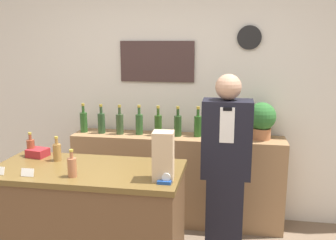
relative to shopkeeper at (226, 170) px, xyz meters
name	(u,v)px	position (x,y,z in m)	size (l,w,h in m)	color
back_wall	(169,91)	(-0.63, 0.84, 0.55)	(5.20, 0.09, 2.70)	silver
back_shelf	(177,179)	(-0.50, 0.59, -0.34)	(2.15, 0.37, 0.93)	#9E754C
display_counter	(90,230)	(-0.99, -0.61, -0.32)	(1.39, 0.65, 0.97)	brown
shopkeeper	(226,170)	(0.00, 0.00, 0.00)	(0.41, 0.26, 1.62)	black
potted_plant	(262,119)	(0.33, 0.62, 0.32)	(0.28, 0.28, 0.36)	#B27047
paper_bag	(163,156)	(-0.40, -0.73, 0.33)	(0.14, 0.13, 0.33)	tan
tape_dispenser	(165,180)	(-0.38, -0.80, 0.19)	(0.09, 0.06, 0.07)	#1E4799
price_card_right	(28,172)	(-1.32, -0.83, 0.19)	(0.09, 0.02, 0.06)	white
gift_box	(38,153)	(-1.48, -0.40, 0.20)	(0.17, 0.15, 0.06)	maroon
counter_bottle_0	(31,147)	(-1.55, -0.39, 0.24)	(0.06, 0.06, 0.19)	brown
counter_bottle_1	(57,152)	(-1.28, -0.47, 0.24)	(0.06, 0.06, 0.19)	olive
counter_bottle_2	(72,167)	(-1.02, -0.78, 0.24)	(0.06, 0.06, 0.19)	#A66542
shelf_bottle_0	(84,121)	(-1.50, 0.60, 0.24)	(0.08, 0.08, 0.31)	#285622
shelf_bottle_1	(101,122)	(-1.30, 0.58, 0.24)	(0.08, 0.08, 0.31)	#2B4A29
shelf_bottle_2	(120,123)	(-1.10, 0.58, 0.24)	(0.08, 0.08, 0.31)	#354D2A
shelf_bottle_3	(139,123)	(-0.90, 0.60, 0.24)	(0.08, 0.08, 0.31)	#2E5729
shelf_bottle_4	(158,124)	(-0.70, 0.59, 0.24)	(0.08, 0.08, 0.31)	#2D531D
shelf_bottle_5	(178,125)	(-0.50, 0.59, 0.24)	(0.08, 0.08, 0.31)	#294A21
shelf_bottle_6	(198,125)	(-0.30, 0.61, 0.24)	(0.08, 0.08, 0.31)	#29581F
shelf_bottle_7	(218,126)	(-0.10, 0.60, 0.24)	(0.08, 0.08, 0.31)	#335624
shelf_bottle_8	(238,127)	(0.11, 0.61, 0.24)	(0.08, 0.08, 0.31)	#2E5220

